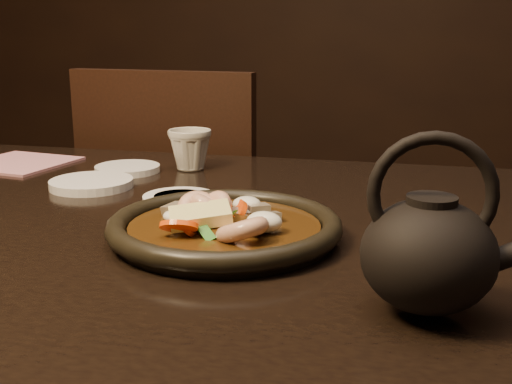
% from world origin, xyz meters
% --- Properties ---
extents(table, '(1.60, 0.90, 0.75)m').
position_xyz_m(table, '(0.00, 0.00, 0.67)').
color(table, black).
rests_on(table, floor).
extents(chair, '(0.46, 0.46, 0.90)m').
position_xyz_m(chair, '(-0.06, 0.64, 0.49)').
color(chair, black).
rests_on(chair, floor).
extents(plate, '(0.27, 0.27, 0.03)m').
position_xyz_m(plate, '(0.24, -0.04, 0.76)').
color(plate, black).
rests_on(plate, table).
extents(stirfry, '(0.16, 0.15, 0.06)m').
position_xyz_m(stirfry, '(0.23, -0.04, 0.77)').
color(stirfry, '#351D09').
rests_on(stirfry, plate).
extents(soy_dish, '(0.10, 0.10, 0.01)m').
position_xyz_m(soy_dish, '(0.14, 0.09, 0.76)').
color(soy_dish, white).
rests_on(soy_dish, table).
extents(saucer_left, '(0.13, 0.13, 0.01)m').
position_xyz_m(saucer_left, '(-0.03, 0.15, 0.76)').
color(saucer_left, white).
rests_on(saucer_left, table).
extents(saucer_right, '(0.11, 0.11, 0.01)m').
position_xyz_m(saucer_right, '(-0.03, 0.27, 0.76)').
color(saucer_right, white).
rests_on(saucer_right, table).
extents(tea_cup, '(0.08, 0.07, 0.07)m').
position_xyz_m(tea_cup, '(0.07, 0.31, 0.79)').
color(tea_cup, beige).
rests_on(tea_cup, table).
extents(napkin, '(0.19, 0.19, 0.00)m').
position_xyz_m(napkin, '(-0.24, 0.28, 0.75)').
color(napkin, '#B87179').
rests_on(napkin, table).
extents(teapot, '(0.14, 0.11, 0.15)m').
position_xyz_m(teapot, '(0.46, -0.19, 0.81)').
color(teapot, black).
rests_on(teapot, table).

